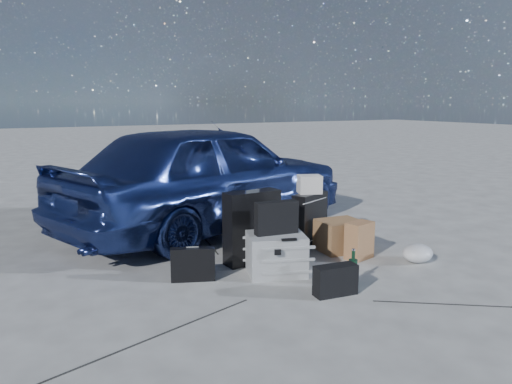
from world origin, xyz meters
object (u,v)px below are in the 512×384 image
suitcase_right (310,219)px  green_bottle (353,267)px  car (209,176)px  briefcase (193,264)px  pelican_case (276,254)px  cardboard_box (340,236)px  duffel_bag (257,234)px  suitcase_left (252,227)px

suitcase_right → green_bottle: suitcase_right is taller
car → suitcase_right: (0.72, -1.20, -0.39)m
briefcase → suitcase_right: bearing=38.3°
car → pelican_case: size_ratio=7.64×
cardboard_box → duffel_bag: bearing=144.9°
briefcase → cardboard_box: (1.76, 0.12, 0.01)m
car → cardboard_box: bearing=-170.7°
cardboard_box → green_bottle: cardboard_box is taller
pelican_case → suitcase_right: bearing=57.8°
car → suitcase_right: bearing=-168.2°
green_bottle → pelican_case: bearing=128.7°
suitcase_right → duffel_bag: (-0.61, 0.15, -0.13)m
briefcase → duffel_bag: 1.20m
suitcase_right → green_bottle: bearing=-131.4°
duffel_bag → cardboard_box: 0.91m
car → briefcase: (-0.90, -1.70, -0.53)m
pelican_case → briefcase: 0.79m
briefcase → duffel_bag: (1.01, 0.65, 0.01)m
car → suitcase_left: 1.53m
duffel_bag → green_bottle: (0.22, -1.40, -0.00)m
car → cardboard_box: (0.86, -1.58, -0.52)m
car → briefcase: bearing=132.9°
briefcase → green_bottle: size_ratio=1.28×
briefcase → suitcase_right: size_ratio=0.67×
car → green_bottle: (0.33, -2.45, -0.53)m
suitcase_left → cardboard_box: size_ratio=1.64×
green_bottle → cardboard_box: bearing=58.8°
cardboard_box → green_bottle: bearing=-121.2°
briefcase → pelican_case: bearing=7.6°
suitcase_left → suitcase_right: suitcase_left is taller
pelican_case → green_bottle: bearing=-32.4°
suitcase_left → cardboard_box: bearing=-8.3°
pelican_case → green_bottle: pelican_case is taller
suitcase_right → briefcase: bearing=173.1°
duffel_bag → green_bottle: 1.42m
briefcase → cardboard_box: 1.76m
suitcase_right → cardboard_box: 0.42m
briefcase → suitcase_left: 0.78m
suitcase_left → green_bottle: size_ratio=2.36×
suitcase_right → duffel_bag: bearing=142.3°
suitcase_left → green_bottle: 1.11m
pelican_case → suitcase_left: 0.44m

